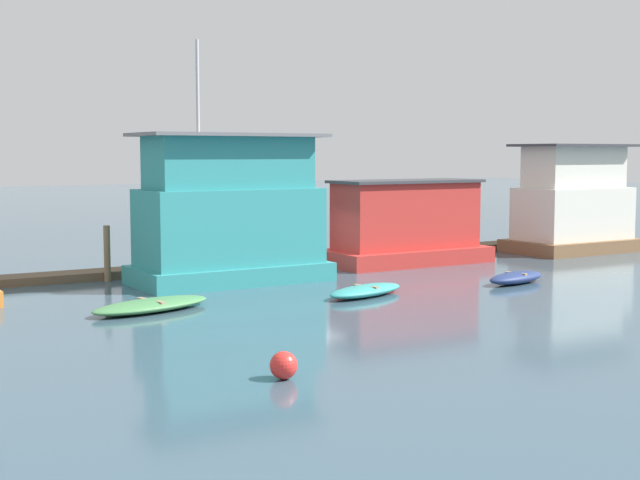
# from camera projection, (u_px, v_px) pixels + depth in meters

# --- Properties ---
(ground_plane) EXTENTS (200.00, 200.00, 0.00)m
(ground_plane) POSITION_uv_depth(u_px,v_px,m) (307.00, 273.00, 34.79)
(ground_plane) COLOR #385160
(dock_walkway) EXTENTS (42.40, 1.40, 0.30)m
(dock_walkway) POSITION_uv_depth(u_px,v_px,m) (271.00, 262.00, 37.27)
(dock_walkway) COLOR brown
(dock_walkway) RESTS_ON ground_plane
(houseboat_teal) EXTENTS (7.01, 3.44, 8.63)m
(houseboat_teal) POSITION_uv_depth(u_px,v_px,m) (230.00, 215.00, 32.21)
(houseboat_teal) COLOR teal
(houseboat_teal) RESTS_ON ground_plane
(houseboat_red) EXTENTS (7.22, 3.20, 3.56)m
(houseboat_red) POSITION_uv_depth(u_px,v_px,m) (406.00, 225.00, 37.77)
(houseboat_red) COLOR red
(houseboat_red) RESTS_ON ground_plane
(houseboat_brown) EXTENTS (6.22, 3.63, 5.11)m
(houseboat_brown) POSITION_uv_depth(u_px,v_px,m) (573.00, 205.00, 42.31)
(houseboat_brown) COLOR brown
(houseboat_brown) RESTS_ON ground_plane
(dinghy_green) EXTENTS (4.22, 2.42, 0.36)m
(dinghy_green) POSITION_uv_depth(u_px,v_px,m) (151.00, 305.00, 26.51)
(dinghy_green) COLOR #47844C
(dinghy_green) RESTS_ON ground_plane
(dinghy_teal) EXTENTS (3.55, 2.09, 0.37)m
(dinghy_teal) POSITION_uv_depth(u_px,v_px,m) (366.00, 290.00, 29.26)
(dinghy_teal) COLOR teal
(dinghy_teal) RESTS_ON ground_plane
(dinghy_navy) EXTENTS (3.04, 1.59, 0.43)m
(dinghy_navy) POSITION_uv_depth(u_px,v_px,m) (516.00, 278.00, 32.10)
(dinghy_navy) COLOR navy
(dinghy_navy) RESTS_ON ground_plane
(mooring_post_near_right) EXTENTS (0.25, 0.25, 1.28)m
(mooring_post_near_right) POSITION_uv_depth(u_px,v_px,m) (281.00, 252.00, 36.40)
(mooring_post_near_right) COLOR brown
(mooring_post_near_right) RESTS_ON ground_plane
(mooring_post_near_left) EXTENTS (0.24, 0.24, 2.06)m
(mooring_post_near_left) POSITION_uv_depth(u_px,v_px,m) (107.00, 254.00, 32.57)
(mooring_post_near_left) COLOR #846B4C
(mooring_post_near_left) RESTS_ON ground_plane
(mooring_post_far_right) EXTENTS (0.31, 0.31, 1.85)m
(mooring_post_far_right) POSITION_uv_depth(u_px,v_px,m) (437.00, 236.00, 40.63)
(mooring_post_far_right) COLOR brown
(mooring_post_far_right) RESTS_ON ground_plane
(buoy_red) EXTENTS (0.59, 0.59, 0.59)m
(buoy_red) POSITION_uv_depth(u_px,v_px,m) (284.00, 365.00, 18.49)
(buoy_red) COLOR red
(buoy_red) RESTS_ON ground_plane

